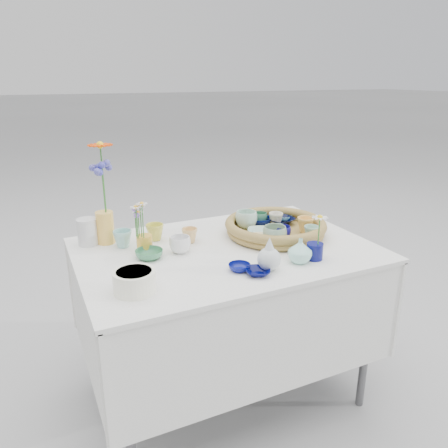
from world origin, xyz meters
name	(u,v)px	position (x,y,z in m)	size (l,w,h in m)	color
ground	(226,392)	(0.00, 0.00, 0.00)	(80.00, 80.00, 0.00)	#A2A2A2
display_table	(226,392)	(0.00, 0.00, 0.00)	(1.26, 0.86, 0.77)	white
wicker_tray	(275,227)	(0.28, 0.05, 0.80)	(0.47, 0.47, 0.08)	brown
tray_ceramic_0	(260,221)	(0.27, 0.18, 0.80)	(0.11, 0.11, 0.03)	#061362
tray_ceramic_1	(280,221)	(0.36, 0.14, 0.80)	(0.13, 0.13, 0.03)	black
tray_ceramic_2	(305,225)	(0.40, -0.01, 0.82)	(0.08, 0.08, 0.07)	#F5BA56
tray_ceramic_3	(278,230)	(0.28, 0.03, 0.80)	(0.10, 0.10, 0.03)	#5C9E80
tray_ceramic_4	(275,235)	(0.19, -0.09, 0.82)	(0.10, 0.10, 0.08)	gray
tray_ceramic_5	(260,232)	(0.19, 0.03, 0.80)	(0.12, 0.12, 0.03)	#9CC3B0
tray_ceramic_6	(246,220)	(0.18, 0.16, 0.82)	(0.10, 0.10, 0.08)	silver
tray_ceramic_7	(276,219)	(0.33, 0.13, 0.82)	(0.07, 0.07, 0.06)	beige
tray_ceramic_8	(283,218)	(0.41, 0.18, 0.80)	(0.09, 0.09, 0.03)	#77D5F0
tray_ceramic_9	(282,233)	(0.26, -0.05, 0.81)	(0.08, 0.08, 0.06)	navy
tray_ceramic_10	(257,238)	(0.15, -0.02, 0.79)	(0.09, 0.09, 0.02)	#D9B877
tray_ceramic_11	(311,233)	(0.37, -0.11, 0.81)	(0.07, 0.07, 0.06)	#93C8B1
tray_ceramic_12	(260,218)	(0.27, 0.18, 0.81)	(0.07, 0.07, 0.06)	#3A7957
loose_ceramic_0	(155,232)	(-0.25, 0.23, 0.80)	(0.08, 0.08, 0.08)	#CFCA45
loose_ceramic_1	(190,235)	(-0.12, 0.13, 0.80)	(0.07, 0.07, 0.07)	#E7B66B
loose_ceramic_2	(149,254)	(-0.33, 0.03, 0.78)	(0.11, 0.11, 0.04)	#3C8156
loose_ceramic_3	(180,245)	(-0.20, 0.04, 0.80)	(0.09, 0.09, 0.07)	white
loose_ceramic_4	(239,267)	(-0.05, -0.23, 0.78)	(0.09, 0.09, 0.03)	navy
loose_ceramic_5	(123,239)	(-0.40, 0.21, 0.80)	(0.08, 0.08, 0.08)	#8BC9C2
loose_ceramic_6	(258,272)	(-0.01, -0.29, 0.78)	(0.09, 0.09, 0.02)	#04084A
fluted_bowl	(135,281)	(-0.46, -0.23, 0.80)	(0.15, 0.15, 0.08)	white
bud_vase_paleblue	(269,253)	(0.05, -0.27, 0.83)	(0.09, 0.09, 0.14)	silver
bud_vase_seafoam	(300,251)	(0.20, -0.26, 0.82)	(0.10, 0.10, 0.10)	#9FE3D3
bud_vase_cobalt	(315,251)	(0.28, -0.26, 0.80)	(0.07, 0.07, 0.07)	#0A0D57
single_daisy	(319,231)	(0.28, -0.27, 0.89)	(0.07, 0.07, 0.13)	white
tall_vase_yellow	(105,228)	(-0.46, 0.29, 0.84)	(0.08, 0.08, 0.15)	#FBC04F
gerbera	(103,179)	(-0.45, 0.29, 1.06)	(0.12, 0.12, 0.31)	#FF4000
hydrangea	(104,191)	(-0.45, 0.28, 1.01)	(0.08, 0.08, 0.26)	#4B4BA9
white_pitcher	(88,232)	(-0.53, 0.30, 0.82)	(0.12, 0.09, 0.12)	silver
daisy_cup	(145,243)	(-0.33, 0.12, 0.80)	(0.07, 0.07, 0.07)	gold
daisy_posy	(140,220)	(-0.34, 0.11, 0.91)	(0.08, 0.08, 0.15)	silver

